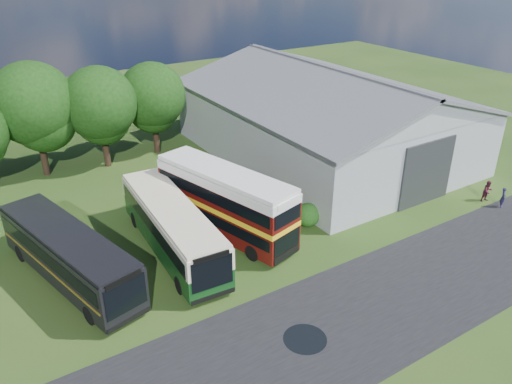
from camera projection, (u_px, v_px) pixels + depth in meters
ground at (294, 297)px, 27.85m from camera, size 120.00×120.00×0.00m
asphalt_road at (371, 308)px, 27.02m from camera, size 60.00×8.00×0.02m
puddle at (305, 339)px, 24.87m from camera, size 2.20×2.20×0.01m
storage_shed at (324, 110)px, 45.28m from camera, size 18.80×24.80×8.15m
tree_mid at (33, 104)px, 40.02m from camera, size 6.80×6.80×9.60m
tree_right_a at (99, 103)px, 41.89m from camera, size 6.26×6.26×8.83m
tree_right_b at (152, 96)px, 45.00m from camera, size 5.98×5.98×8.45m
shrub_front at (307, 224)px, 35.08m from camera, size 1.70×1.70×1.70m
shrub_mid at (291, 213)px, 36.59m from camera, size 1.60×1.60×1.60m
shrub_back at (275, 202)px, 38.10m from camera, size 1.80×1.80×1.80m
bus_green_single at (172, 227)px, 31.25m from camera, size 3.46×12.18×3.32m
bus_maroon_double at (225, 203)px, 33.09m from camera, size 5.39×11.06×4.61m
bus_dark_single at (69, 255)px, 28.51m from camera, size 5.48×12.09×3.25m
visitor_a at (503, 198)px, 37.06m from camera, size 0.68×0.65×1.57m
visitor_b at (488, 191)px, 37.90m from camera, size 0.92×0.78×1.66m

